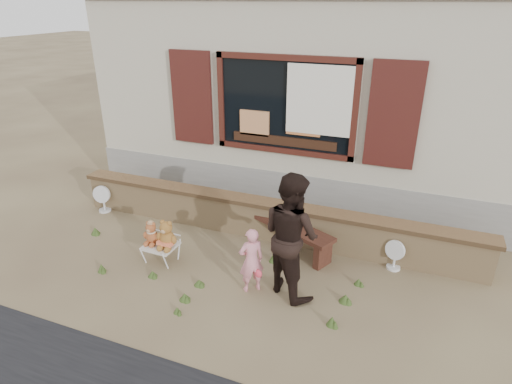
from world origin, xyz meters
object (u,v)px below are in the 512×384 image
at_px(folding_chair, 161,246).
at_px(teddy_bear_right, 167,234).
at_px(teddy_bear_left, 152,232).
at_px(child, 251,260).
at_px(bench, 285,229).
at_px(adult, 291,235).

bearing_deg(folding_chair, teddy_bear_right, -0.00).
relative_size(teddy_bear_left, teddy_bear_right, 0.82).
bearing_deg(child, bench, -133.68).
distance_m(teddy_bear_right, child, 1.43).
bearing_deg(bench, folding_chair, -121.83).
distance_m(folding_chair, teddy_bear_right, 0.29).
distance_m(folding_chair, child, 1.59).
bearing_deg(child, teddy_bear_right, -45.76).
relative_size(bench, adult, 0.99).
height_order(bench, folding_chair, bench).
bearing_deg(child, teddy_bear_left, -45.04).
bearing_deg(bench, teddy_bear_right, -119.35).
bearing_deg(teddy_bear_right, adult, 2.97).
relative_size(bench, teddy_bear_right, 3.82).
height_order(teddy_bear_right, adult, adult).
relative_size(teddy_bear_left, adult, 0.21).
bearing_deg(child, adult, 161.90).
relative_size(child, adult, 0.55).
xyz_separation_m(teddy_bear_left, child, (1.70, -0.16, 0.00)).
bearing_deg(folding_chair, child, -3.99).
distance_m(teddy_bear_left, teddy_bear_right, 0.28).
height_order(teddy_bear_left, child, child).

